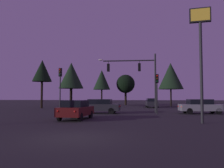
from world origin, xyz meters
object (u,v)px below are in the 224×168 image
car_nearside_lane (76,109)px  tree_right_cluster (102,80)px  tree_center_horizon (126,84)px  car_far_lane (151,103)px  tree_lot_edge (42,71)px  traffic_light_corner_right (60,81)px  car_crossing_left (99,106)px  tree_left_far (71,76)px  tree_behind_sign (171,76)px  traffic_light_corner_left (157,86)px  traffic_signal_mast_arm (138,73)px  store_sign_illuminated (201,39)px  car_crossing_right (201,106)px

car_nearside_lane → tree_right_cluster: 30.14m
tree_right_cluster → tree_center_horizon: bearing=20.8°
car_far_lane → tree_lot_edge: (-17.16, -4.34, 5.00)m
traffic_light_corner_right → car_far_lane: (10.65, 14.96, -2.60)m
car_crossing_left → tree_left_far: tree_left_far is taller
car_nearside_lane → tree_behind_sign: bearing=65.9°
traffic_light_corner_left → car_crossing_left: size_ratio=0.88×
tree_lot_edge → tree_center_horizon: bearing=50.9°
traffic_signal_mast_arm → car_far_lane: (2.37, 12.62, -3.68)m
car_far_lane → store_sign_illuminated: (1.73, -22.37, 4.92)m
traffic_light_corner_right → tree_right_cluster: 24.10m
tree_center_horizon → tree_right_cluster: 5.38m
traffic_light_corner_right → car_crossing_left: size_ratio=1.03×
car_crossing_left → tree_behind_sign: size_ratio=0.58×
traffic_light_corner_left → tree_behind_sign: bearing=77.1°
traffic_light_corner_left → car_crossing_left: (-6.12, 0.79, -2.12)m
traffic_light_corner_left → tree_right_cluster: bearing=111.1°
car_far_lane → store_sign_illuminated: size_ratio=0.58×
traffic_light_corner_right → tree_left_far: (-3.79, 17.37, 2.28)m
traffic_light_corner_right → traffic_signal_mast_arm: bearing=15.8°
traffic_light_corner_left → car_far_lane: size_ratio=0.89×
car_far_lane → tree_behind_sign: bearing=50.4°
car_far_lane → car_nearside_lane: bearing=-109.7°
car_far_lane → tree_center_horizon: (-4.73, 10.93, 3.75)m
traffic_light_corner_right → car_crossing_right: 15.07m
traffic_light_corner_right → car_crossing_right: bearing=5.4°
car_nearside_lane → tree_left_far: tree_left_far is taller
car_crossing_right → tree_center_horizon: tree_center_horizon is taller
tree_left_far → tree_right_cluster: bearing=54.5°
car_nearside_lane → tree_center_horizon: tree_center_horizon is taller
traffic_signal_mast_arm → store_sign_illuminated: 10.65m
car_far_lane → traffic_signal_mast_arm: bearing=-100.6°
traffic_light_corner_left → car_nearside_lane: 9.33m
traffic_light_corner_right → tree_right_cluster: size_ratio=0.65×
store_sign_illuminated → tree_right_cluster: store_sign_illuminated is taller
traffic_light_corner_right → car_crossing_left: 4.90m
car_far_lane → tree_right_cluster: size_ratio=0.61×
car_crossing_left → tree_behind_sign: bearing=60.6°
traffic_signal_mast_arm → car_far_lane: size_ratio=1.44×
car_crossing_left → tree_left_far: bearing=115.5°
traffic_light_corner_left → tree_right_cluster: (-9.19, 23.79, 2.45)m
traffic_light_corner_left → tree_behind_sign: 20.22m
car_crossing_left → store_sign_illuminated: bearing=-45.2°
car_far_lane → tree_lot_edge: tree_lot_edge is taller
traffic_signal_mast_arm → tree_left_far: 19.31m
car_crossing_right → tree_lot_edge: bearing=156.6°
car_crossing_left → tree_lot_edge: (-10.53, 9.63, 5.00)m
tree_left_far → traffic_light_corner_right: bearing=-77.7°
traffic_light_corner_left → tree_behind_sign: (4.46, 19.53, 2.75)m
traffic_signal_mast_arm → tree_right_cluster: 22.88m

